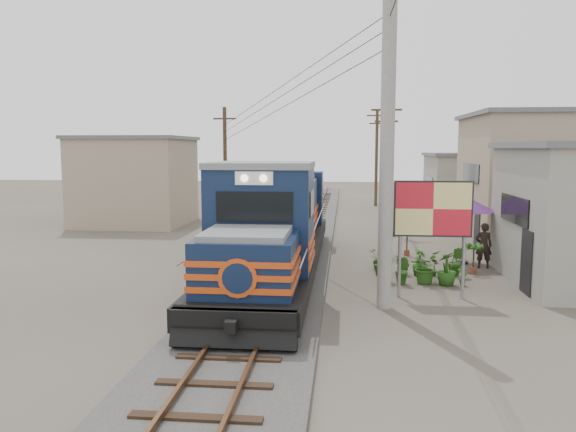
# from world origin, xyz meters

# --- Properties ---
(ground) EXTENTS (120.00, 120.00, 0.00)m
(ground) POSITION_xyz_m (0.00, 0.00, 0.00)
(ground) COLOR #473F35
(ground) RESTS_ON ground
(ballast) EXTENTS (3.60, 70.00, 0.16)m
(ballast) POSITION_xyz_m (0.00, 10.00, 0.08)
(ballast) COLOR #595651
(ballast) RESTS_ON ground
(track) EXTENTS (1.15, 70.00, 0.12)m
(track) POSITION_xyz_m (0.00, 10.00, 0.26)
(track) COLOR #51331E
(track) RESTS_ON ground
(locomotive) EXTENTS (2.94, 16.01, 3.97)m
(locomotive) POSITION_xyz_m (0.00, 3.24, 1.73)
(locomotive) COLOR black
(locomotive) RESTS_ON ground
(utility_pole_main) EXTENTS (0.40, 0.40, 10.00)m
(utility_pole_main) POSITION_xyz_m (3.50, -0.50, 5.00)
(utility_pole_main) COLOR #9E9B93
(utility_pole_main) RESTS_ON ground
(wooden_pole_mid) EXTENTS (1.60, 0.24, 7.00)m
(wooden_pole_mid) POSITION_xyz_m (4.50, 14.00, 3.68)
(wooden_pole_mid) COLOR #4C3826
(wooden_pole_mid) RESTS_ON ground
(wooden_pole_far) EXTENTS (1.60, 0.24, 7.50)m
(wooden_pole_far) POSITION_xyz_m (4.80, 28.00, 3.93)
(wooden_pole_far) COLOR #4C3826
(wooden_pole_far) RESTS_ON ground
(wooden_pole_left) EXTENTS (1.60, 0.24, 7.00)m
(wooden_pole_left) POSITION_xyz_m (-5.00, 18.00, 3.68)
(wooden_pole_left) COLOR #4C3826
(wooden_pole_left) RESTS_ON ground
(power_lines) EXTENTS (9.65, 19.00, 3.30)m
(power_lines) POSITION_xyz_m (-0.14, 8.49, 7.56)
(power_lines) COLOR black
(power_lines) RESTS_ON ground
(shophouse_mid) EXTENTS (8.40, 7.35, 6.20)m
(shophouse_mid) POSITION_xyz_m (12.50, 12.00, 3.11)
(shophouse_mid) COLOR gray
(shophouse_mid) RESTS_ON ground
(shophouse_back) EXTENTS (6.30, 6.30, 4.20)m
(shophouse_back) POSITION_xyz_m (11.00, 22.00, 2.11)
(shophouse_back) COLOR gray
(shophouse_back) RESTS_ON ground
(shophouse_left) EXTENTS (6.30, 6.30, 5.20)m
(shophouse_left) POSITION_xyz_m (-10.00, 16.00, 2.61)
(shophouse_left) COLOR gray
(shophouse_left) RESTS_ON ground
(billboard) EXTENTS (2.30, 0.15, 3.55)m
(billboard) POSITION_xyz_m (4.97, 0.67, 2.62)
(billboard) COLOR #99999E
(billboard) RESTS_ON ground
(market_umbrella) EXTENTS (2.85, 2.85, 2.68)m
(market_umbrella) POSITION_xyz_m (6.97, 6.04, 2.36)
(market_umbrella) COLOR black
(market_umbrella) RESTS_ON ground
(vendor) EXTENTS (0.65, 0.45, 1.72)m
(vendor) POSITION_xyz_m (7.59, 5.25, 0.86)
(vendor) COLOR black
(vendor) RESTS_ON ground
(plant_nursery) EXTENTS (3.46, 3.12, 1.13)m
(plant_nursery) POSITION_xyz_m (4.94, 3.09, 0.49)
(plant_nursery) COLOR #285819
(plant_nursery) RESTS_ON ground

